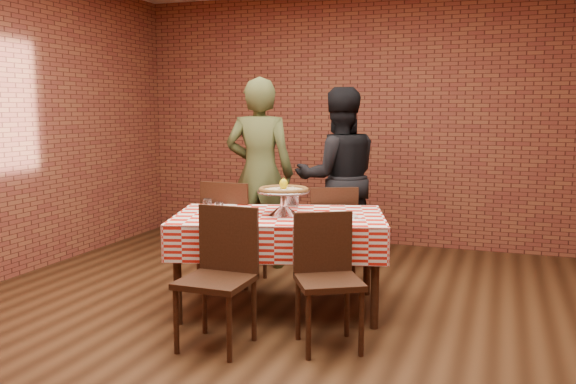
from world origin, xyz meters
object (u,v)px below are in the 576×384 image
object	(u,v)px
pizza	(284,190)
chair_near_left	(215,280)
chair_far_left	(236,231)
pizza_stand	(284,203)
condiment_caddy	(293,199)
diner_olive	(260,173)
chair_near_right	(329,283)
chair_far_right	(331,234)
water_glass_left	(219,209)
table	(279,262)
water_glass_right	(207,206)
diner_black	(338,178)

from	to	relation	value
pizza	chair_near_left	bearing A→B (deg)	-100.42
chair_far_left	pizza_stand	bearing A→B (deg)	142.52
pizza_stand	condiment_caddy	bearing A→B (deg)	96.62
chair_near_left	diner_olive	xyz separation A→B (m)	(-0.53, 2.04, 0.48)
chair_near_right	chair_far_right	xyz separation A→B (m)	(-0.41, 1.48, 0.01)
water_glass_left	diner_olive	xyz separation A→B (m)	(-0.24, 1.39, 0.13)
water_glass_left	diner_olive	bearing A→B (deg)	99.66
water_glass_left	chair_far_left	xyz separation A→B (m)	(-0.23, 0.78, -0.34)
table	water_glass_left	distance (m)	0.64
water_glass_left	chair_far_right	size ratio (longest dim) A/B	0.12
pizza	water_glass_left	world-z (taller)	pizza
water_glass_right	diner_black	world-z (taller)	diner_black
chair_far_right	chair_near_left	bearing A→B (deg)	54.88
water_glass_left	condiment_caddy	world-z (taller)	condiment_caddy
condiment_caddy	diner_olive	bearing A→B (deg)	115.13
table	water_glass_left	size ratio (longest dim) A/B	14.78
table	pizza	size ratio (longest dim) A/B	4.14
pizza	chair_near_right	xyz separation A→B (m)	(0.55, -0.63, -0.51)
water_glass_right	diner_black	size ratio (longest dim) A/B	0.06
water_glass_left	chair_far_right	world-z (taller)	chair_far_right
pizza	diner_olive	xyz separation A→B (m)	(-0.69, 1.18, -0.01)
pizza_stand	chair_near_left	size ratio (longest dim) A/B	0.45
diner_black	pizza_stand	bearing A→B (deg)	60.54
chair_near_right	water_glass_right	bearing A→B (deg)	125.56
water_glass_right	pizza	bearing A→B (deg)	8.42
table	chair_near_left	distance (m)	0.89
condiment_caddy	diner_black	xyz separation A→B (m)	(0.09, 1.12, 0.06)
water_glass_right	chair_far_right	size ratio (longest dim) A/B	0.12
chair_near_right	diner_black	world-z (taller)	diner_black
table	chair_near_right	size ratio (longest dim) A/B	1.80
pizza_stand	chair_far_right	world-z (taller)	pizza_stand
pizza_stand	water_glass_left	xyz separation A→B (m)	(-0.45, -0.22, -0.04)
diner_black	pizza	bearing A→B (deg)	60.54
pizza_stand	diner_olive	distance (m)	1.36
pizza_stand	chair_far_left	size ratio (longest dim) A/B	0.45
pizza_stand	diner_olive	world-z (taller)	diner_olive
water_glass_left	pizza	bearing A→B (deg)	25.80
pizza	chair_far_left	world-z (taller)	pizza
chair_near_right	diner_olive	xyz separation A→B (m)	(-1.23, 1.80, 0.50)
condiment_caddy	chair_far_left	world-z (taller)	chair_far_left
water_glass_left	water_glass_right	distance (m)	0.21
chair_near_left	pizza	bearing A→B (deg)	80.43
condiment_caddy	chair_near_right	size ratio (longest dim) A/B	0.17
diner_black	diner_olive	bearing A→B (deg)	-7.82
water_glass_right	diner_olive	xyz separation A→B (m)	(-0.07, 1.27, 0.13)
chair_far_left	chair_far_right	world-z (taller)	chair_far_left
chair_near_left	diner_black	size ratio (longest dim) A/B	0.52
condiment_caddy	chair_near_right	distance (m)	1.18
pizza	chair_far_left	distance (m)	1.00
pizza	chair_near_right	size ratio (longest dim) A/B	0.44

